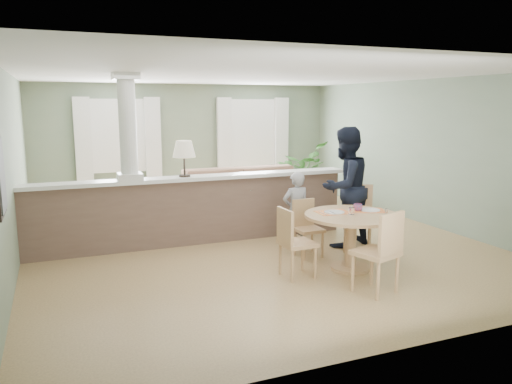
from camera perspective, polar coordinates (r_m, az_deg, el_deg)
name	(u,v)px	position (r m, az deg, el deg)	size (l,w,h in m)	color
ground	(251,241)	(8.35, -0.59, -5.58)	(8.00, 8.00, 0.00)	tan
room_shell	(236,130)	(8.63, -2.33, 7.13)	(7.02, 8.02, 2.71)	gray
pony_wall	(189,201)	(8.08, -7.65, -1.06)	(5.32, 0.38, 2.70)	brown
sofa	(246,191)	(10.33, -1.13, 0.09)	(3.17, 1.24, 0.93)	#89624A
houseplant	(302,172)	(11.67, 5.32, 2.33)	(1.25, 1.08, 1.39)	#396F2C
dining_table	(352,225)	(6.93, 10.88, -3.76)	(1.28, 1.28, 0.87)	tan
chair_far_boy	(306,225)	(7.51, 5.78, -3.76)	(0.39, 0.39, 0.84)	tan
chair_far_man	(358,214)	(7.95, 11.58, -2.47)	(0.63, 0.63, 1.01)	tan
chair_near	(381,249)	(6.10, 14.15, -6.32)	(0.58, 0.58, 1.02)	tan
chair_side	(293,240)	(6.52, 4.23, -5.44)	(0.43, 0.43, 0.93)	tan
child_person	(296,211)	(7.77, 4.58, -2.15)	(0.45, 0.29, 1.22)	gray
man_person	(345,187)	(8.00, 10.11, 0.55)	(0.92, 0.72, 1.90)	black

